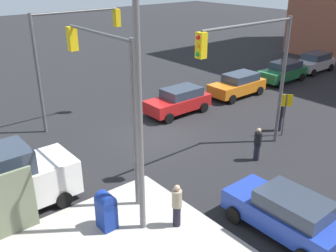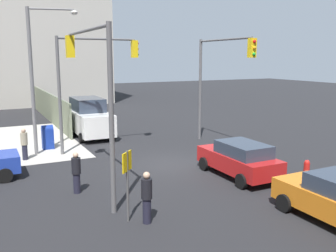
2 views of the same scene
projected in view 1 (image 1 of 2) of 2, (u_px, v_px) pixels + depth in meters
ground_plane at (157, 136)px, 20.65m from camera, size 120.00×120.00×0.00m
traffic_signal_nw_corner at (255, 62)px, 16.85m from camera, size 6.16×0.36×6.50m
traffic_signal_se_corner at (71, 45)px, 20.58m from camera, size 5.44×0.36×6.50m
traffic_signal_ne_corner at (107, 82)px, 14.29m from camera, size 0.36×4.80×6.50m
street_lamp_corner at (135, 101)px, 11.95m from camera, size 0.95×2.61×8.00m
warning_sign_two_way at (285, 108)px, 20.11m from camera, size 0.48×0.48×2.40m
mailbox_blue at (106, 210)px, 13.18m from camera, size 0.56×0.64×1.43m
fire_hydrant at (176, 92)px, 26.35m from camera, size 0.26×0.26×0.94m
hatchback_blue at (286, 213)px, 12.89m from camera, size 2.02×4.20×1.62m
sedan_green at (283, 71)px, 29.94m from camera, size 4.30×2.02×1.62m
coupe_silver at (314, 62)px, 32.82m from camera, size 4.22×2.02×1.62m
coupe_red at (179, 101)px, 23.53m from camera, size 4.26×2.02×1.62m
sedan_orange at (238, 85)px, 26.67m from camera, size 4.35×2.02×1.62m
pedestrian_crossing at (280, 116)px, 20.99m from camera, size 0.36×0.36×1.74m
pedestrian_waiting at (177, 205)px, 13.24m from camera, size 0.36×0.36×1.70m
pedestrian_walking_north at (258, 144)px, 17.79m from camera, size 0.36×0.36×1.68m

